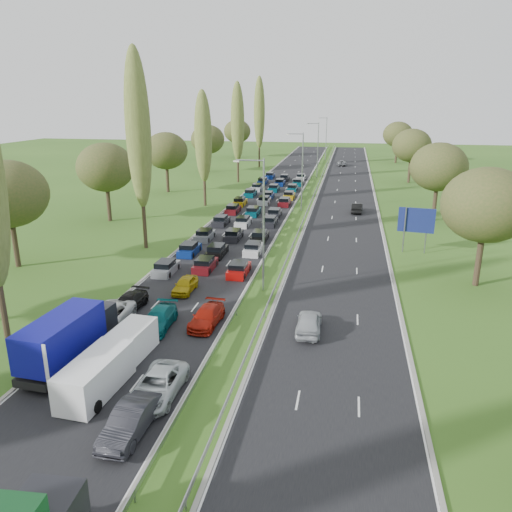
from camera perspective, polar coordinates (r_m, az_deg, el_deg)
The scene contains 23 objects.
ground at distance 81.30m, azimuth 5.32°, elevation 5.48°, with size 260.00×260.00×0.00m, color #30561A.
near_carriageway at distance 84.60m, azimuth 0.91°, elevation 6.02°, with size 10.50×215.00×0.04m, color black.
far_carriageway at distance 83.43m, azimuth 10.13°, elevation 5.59°, with size 10.50×215.00×0.04m, color black.
central_reservation at distance 83.63m, azimuth 5.50°, elevation 6.20°, with size 2.36×215.00×0.32m.
lamp_columns at distance 78.31m, azimuth 5.30°, elevation 9.48°, with size 0.18×140.18×12.00m.
poplar_row at distance 71.43m, azimuth -8.62°, elevation 13.75°, with size 2.80×127.80×22.44m.
woodland_left at distance 71.05m, azimuth -18.07°, elevation 9.27°, with size 8.00×166.00×11.10m.
woodland_right at distance 67.63m, azimuth 21.22°, elevation 8.57°, with size 8.00×153.00×11.10m.
traffic_queue_fill at distance 79.53m, azimuth 0.29°, elevation 5.61°, with size 9.11×68.58×0.80m.
near_car_2 at distance 40.31m, azimuth -16.49°, elevation -6.63°, with size 2.63×5.70×1.58m, color silver.
near_car_3 at distance 42.78m, azimuth -14.37°, elevation -5.19°, with size 1.88×4.63×1.34m, color black.
near_car_7 at distance 39.12m, azimuth -11.09°, elevation -7.08°, with size 2.02×4.96×1.44m, color #055054.
near_car_8 at distance 45.79m, azimuth -8.11°, elevation -3.27°, with size 1.60×3.99×1.36m, color #AC910B.
near_car_9 at distance 28.05m, azimuth -14.22°, elevation -17.84°, with size 1.66×4.75×1.57m, color black.
near_car_10 at distance 30.78m, azimuth -11.15°, elevation -14.26°, with size 2.43×5.27×1.46m, color #B5BDC0.
near_car_11 at distance 39.07m, azimuth -5.65°, elevation -6.90°, with size 1.93×4.76×1.38m, color #941409.
far_car_0 at distance 37.93m, azimuth 6.07°, elevation -7.54°, with size 1.85×4.60×1.57m, color #A0A5AA.
far_car_1 at distance 79.00m, azimuth 11.48°, elevation 5.41°, with size 1.56×4.47×1.47m, color black.
far_car_2 at distance 136.18m, azimuth 9.79°, elevation 10.43°, with size 2.24×4.86×1.35m, color gray.
blue_lorry at distance 35.31m, azimuth -20.50°, elevation -8.63°, with size 2.40×8.65×3.65m.
white_van_front at distance 31.92m, azimuth -17.65°, elevation -12.71°, with size 2.22×5.66×2.28m.
white_van_rear at distance 35.12m, azimuth -14.31°, elevation -9.65°, with size 2.07×5.27×2.12m.
direction_sign at distance 59.04m, azimuth 17.84°, elevation 3.69°, with size 3.97×0.68×5.20m.
Camera 1 is at (11.76, 0.77, 16.77)m, focal length 35.00 mm.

